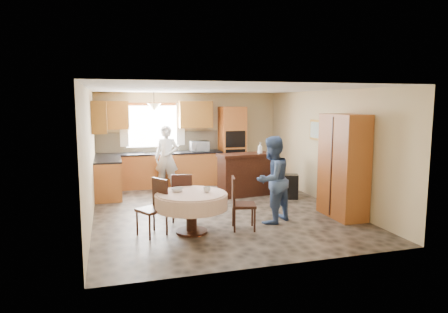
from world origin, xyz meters
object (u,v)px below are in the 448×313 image
chair_left (155,204)px  chair_back (182,195)px  cupboard (343,166)px  chair_right (239,201)px  sideboard (246,176)px  person_dining (272,180)px  dining_table (191,202)px  person_sink (167,158)px  oven_tower (232,145)px

chair_left → chair_back: 0.83m
cupboard → chair_right: 2.26m
sideboard → person_dining: size_ratio=0.82×
person_dining → sideboard: bearing=-127.4°
dining_table → chair_back: (-0.04, 0.70, -0.04)m
sideboard → chair_back: sideboard is taller
person_sink → sideboard: bearing=-9.8°
chair_left → person_sink: (0.69, 3.41, 0.30)m
cupboard → chair_back: size_ratio=2.20×
chair_back → person_dining: bearing=171.9°
chair_left → chair_back: bearing=106.2°
oven_tower → dining_table: (-1.98, -3.98, -0.51)m
chair_left → chair_right: 1.46m
dining_table → chair_left: size_ratio=1.31×
chair_left → person_sink: size_ratio=0.57×
sideboard → person_dining: (-0.27, -2.23, 0.33)m
chair_back → person_sink: 2.83m
chair_back → person_dining: person_dining is taller
sideboard → chair_left: 3.36m
chair_left → person_dining: bearing=61.6°
chair_left → chair_back: chair_left is taller
dining_table → sideboard: bearing=52.8°
sideboard → chair_back: 2.53m
sideboard → chair_right: bearing=-119.0°
sideboard → person_sink: 2.09m
sideboard → person_sink: (-1.75, 1.10, 0.35)m
cupboard → person_dining: 1.50m
chair_back → person_sink: person_sink is taller
chair_left → dining_table: bearing=50.4°
cupboard → person_sink: 4.49m
chair_back → person_sink: bearing=-82.5°
dining_table → person_dining: 1.60m
cupboard → chair_left: bearing=-179.2°
chair_right → person_sink: 3.65m
chair_right → person_dining: 0.81m
cupboard → chair_left: 3.68m
oven_tower → sideboard: size_ratio=1.58×
oven_tower → chair_left: oven_tower is taller
cupboard → chair_left: cupboard is taller
sideboard → dining_table: (-1.83, -2.41, 0.07)m
oven_tower → chair_right: oven_tower is taller
cupboard → person_dining: size_ratio=1.24×
chair_left → chair_back: size_ratio=1.04×
chair_left → person_dining: size_ratio=0.59×
oven_tower → chair_right: (-1.13, -4.03, -0.54)m
chair_right → cupboard: bearing=-71.6°
oven_tower → sideboard: (-0.15, -1.57, -0.58)m
sideboard → chair_left: sideboard is taller
sideboard → cupboard: 2.62m
person_sink → chair_back: bearing=-70.1°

